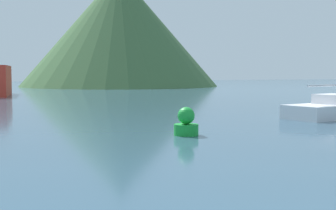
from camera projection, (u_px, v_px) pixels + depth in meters
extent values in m
cube|color=silver|center=(334.00, 111.00, 22.56)|extent=(5.71, 3.29, 0.66)
cube|color=silver|center=(334.00, 99.00, 22.52)|extent=(1.91, 1.81, 0.46)
cylinder|color=#BCBCC1|center=(324.00, 85.00, 22.01)|extent=(2.37, 0.65, 0.10)
cylinder|color=green|center=(186.00, 130.00, 16.22)|extent=(0.85, 0.85, 0.38)
sphere|color=green|center=(186.00, 116.00, 16.18)|extent=(0.60, 0.60, 0.60)
cone|color=#3D6038|center=(119.00, 29.00, 73.87)|extent=(31.05, 31.05, 17.95)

